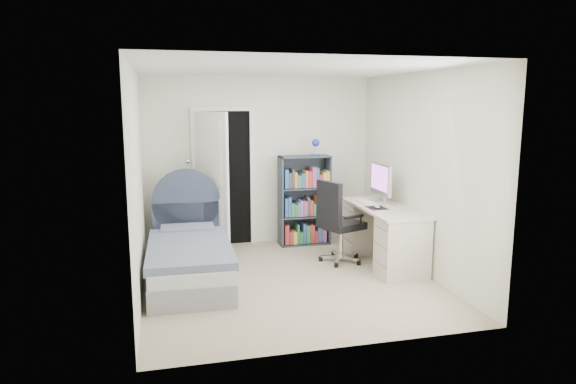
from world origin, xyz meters
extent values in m
cube|color=gray|center=(0.00, 0.00, -0.03)|extent=(3.40, 3.60, 0.05)
cube|color=white|center=(0.00, 0.00, 2.52)|extent=(3.40, 3.60, 0.05)
cube|color=silver|center=(0.00, 1.82, 1.25)|extent=(3.40, 0.05, 2.50)
cube|color=silver|center=(0.00, -1.82, 1.25)|extent=(3.40, 0.05, 2.50)
cube|color=silver|center=(-1.72, 0.00, 1.25)|extent=(0.05, 3.60, 2.50)
cube|color=silver|center=(1.72, 0.00, 1.25)|extent=(0.05, 3.60, 2.50)
cube|color=black|center=(-0.55, 1.80, 1.00)|extent=(0.80, 0.01, 2.00)
cube|color=white|center=(-0.98, 1.77, 1.00)|extent=(0.06, 0.06, 2.00)
cube|color=white|center=(-0.12, 1.77, 1.00)|extent=(0.06, 0.06, 2.00)
cube|color=white|center=(-0.55, 1.77, 2.03)|extent=(0.92, 0.06, 0.06)
cube|color=white|center=(-0.76, 1.42, 1.00)|extent=(0.41, 0.73, 2.00)
cube|color=gray|center=(-1.16, 0.24, 0.13)|extent=(0.97, 1.96, 0.25)
cube|color=silver|center=(-1.16, 0.24, 0.32)|extent=(0.95, 1.92, 0.16)
cube|color=slate|center=(-1.16, 0.15, 0.44)|extent=(1.00, 1.67, 0.10)
cube|color=slate|center=(-1.14, 0.94, 0.46)|extent=(0.70, 0.41, 0.12)
cube|color=#343C50|center=(-1.13, 1.25, 0.39)|extent=(0.92, 0.08, 0.78)
cylinder|color=#343C50|center=(-1.13, 1.25, 0.78)|extent=(0.92, 0.08, 0.92)
cylinder|color=#DAAF86|center=(-1.27, 1.36, 0.25)|extent=(0.04, 0.04, 0.50)
cylinder|color=#DAAF86|center=(-1.27, 1.70, 0.25)|extent=(0.04, 0.04, 0.50)
cylinder|color=#DAAF86|center=(-0.93, 1.36, 0.25)|extent=(0.04, 0.04, 0.50)
cylinder|color=#DAAF86|center=(-0.93, 1.70, 0.25)|extent=(0.04, 0.04, 0.50)
cube|color=#DAAF86|center=(-1.10, 1.53, 0.49)|extent=(0.40, 0.40, 0.03)
cube|color=#DAAF86|center=(-1.10, 1.53, 0.18)|extent=(0.36, 0.36, 0.02)
cube|color=#B24C33|center=(-1.15, 1.53, 0.52)|extent=(0.16, 0.22, 0.03)
cube|color=#3F598C|center=(-1.15, 1.53, 0.55)|extent=(0.15, 0.21, 0.03)
cube|color=#D8CC7F|center=(-1.15, 1.53, 0.58)|extent=(0.14, 0.20, 0.03)
cylinder|color=silver|center=(-1.13, 1.59, 0.01)|extent=(0.19, 0.19, 0.02)
cylinder|color=silver|center=(-1.13, 1.59, 0.67)|extent=(0.02, 0.02, 1.32)
sphere|color=silver|center=(-1.08, 1.55, 1.31)|extent=(0.08, 0.08, 0.08)
cube|color=#353F48|center=(0.26, 1.52, 0.67)|extent=(0.02, 0.32, 1.34)
cube|color=#353F48|center=(0.99, 1.52, 0.67)|extent=(0.02, 0.32, 1.34)
cube|color=#353F48|center=(0.62, 1.52, 1.33)|extent=(0.75, 0.32, 0.02)
cube|color=#353F48|center=(0.62, 1.52, 0.01)|extent=(0.75, 0.32, 0.02)
cube|color=#353F48|center=(0.62, 1.67, 0.67)|extent=(0.75, 0.01, 1.34)
cube|color=#353F48|center=(0.62, 1.52, 0.43)|extent=(0.71, 0.30, 0.02)
cube|color=#353F48|center=(0.62, 1.52, 0.86)|extent=(0.71, 0.30, 0.02)
cylinder|color=#24309F|center=(0.78, 1.52, 1.35)|extent=(0.13, 0.13, 0.02)
cylinder|color=silver|center=(0.78, 1.52, 1.44)|extent=(0.02, 0.02, 0.17)
sphere|color=#24309F|center=(0.78, 1.49, 1.54)|extent=(0.12, 0.12, 0.12)
cube|color=#B23333|center=(0.33, 1.50, 0.18)|extent=(0.06, 0.23, 0.29)
cube|color=#B23333|center=(0.39, 1.50, 0.12)|extent=(0.05, 0.23, 0.19)
cube|color=#D8BF4C|center=(0.46, 1.50, 0.12)|extent=(0.06, 0.23, 0.18)
cube|color=#337F4C|center=(0.51, 1.50, 0.18)|extent=(0.03, 0.23, 0.29)
cube|color=#337F4C|center=(0.55, 1.50, 0.12)|extent=(0.05, 0.23, 0.17)
cube|color=#335999|center=(0.60, 1.50, 0.18)|extent=(0.04, 0.23, 0.30)
cube|color=#337F4C|center=(0.66, 1.50, 0.17)|extent=(0.06, 0.23, 0.27)
cube|color=#B23333|center=(0.73, 1.50, 0.17)|extent=(0.06, 0.23, 0.27)
cube|color=#B23333|center=(0.78, 1.50, 0.12)|extent=(0.04, 0.23, 0.18)
cube|color=#335999|center=(0.84, 1.50, 0.16)|extent=(0.06, 0.23, 0.25)
cube|color=#994C7F|center=(0.91, 1.50, 0.12)|extent=(0.06, 0.23, 0.18)
cube|color=#335999|center=(0.32, 1.50, 0.59)|extent=(0.05, 0.23, 0.28)
cube|color=#335999|center=(0.37, 1.50, 0.60)|extent=(0.04, 0.23, 0.29)
cube|color=#337F4C|center=(0.43, 1.50, 0.55)|extent=(0.06, 0.23, 0.19)
cube|color=#337F4C|center=(0.48, 1.50, 0.54)|extent=(0.03, 0.23, 0.18)
cube|color=#7F72B2|center=(0.51, 1.50, 0.55)|extent=(0.03, 0.23, 0.20)
cube|color=#7F72B2|center=(0.55, 1.50, 0.57)|extent=(0.04, 0.23, 0.23)
cube|color=#994C7F|center=(0.61, 1.50, 0.56)|extent=(0.06, 0.23, 0.22)
cube|color=#3F3F3F|center=(0.66, 1.50, 0.59)|extent=(0.03, 0.23, 0.28)
cube|color=#B23333|center=(0.71, 1.50, 0.57)|extent=(0.05, 0.23, 0.23)
cube|color=#337F4C|center=(0.76, 1.50, 0.54)|extent=(0.05, 0.23, 0.17)
cube|color=orange|center=(0.81, 1.50, 0.60)|extent=(0.04, 0.23, 0.29)
cube|color=#337F4C|center=(0.86, 1.50, 0.59)|extent=(0.05, 0.23, 0.28)
cube|color=#B23333|center=(0.91, 1.50, 0.56)|extent=(0.04, 0.23, 0.22)
cube|color=#337F4C|center=(0.95, 1.50, 0.57)|extent=(0.04, 0.23, 0.24)
cube|color=#335999|center=(0.33, 1.50, 1.02)|extent=(0.06, 0.23, 0.27)
cube|color=#3F3F3F|center=(0.38, 1.50, 0.99)|extent=(0.04, 0.23, 0.23)
cube|color=#3F3F3F|center=(0.42, 1.50, 1.02)|extent=(0.03, 0.23, 0.28)
cube|color=orange|center=(0.46, 1.50, 0.99)|extent=(0.04, 0.23, 0.23)
cube|color=#337F4C|center=(0.52, 1.50, 0.97)|extent=(0.06, 0.23, 0.18)
cube|color=#335999|center=(0.58, 1.50, 0.98)|extent=(0.05, 0.23, 0.20)
cube|color=orange|center=(0.63, 1.50, 1.00)|extent=(0.04, 0.23, 0.25)
cube|color=#B23333|center=(0.68, 1.50, 1.00)|extent=(0.06, 0.23, 0.24)
cube|color=#994C7F|center=(0.75, 1.50, 1.03)|extent=(0.06, 0.23, 0.30)
cube|color=#335999|center=(0.80, 1.50, 1.02)|extent=(0.03, 0.23, 0.28)
cube|color=#B23333|center=(0.85, 1.50, 0.97)|extent=(0.05, 0.23, 0.19)
cube|color=#D8BF4C|center=(0.91, 1.50, 0.99)|extent=(0.05, 0.23, 0.21)
cube|color=#D8BF4C|center=(0.96, 1.50, 1.00)|extent=(0.06, 0.23, 0.24)
cube|color=beige|center=(1.38, 0.34, 0.76)|extent=(0.63, 1.58, 0.03)
cube|color=beige|center=(1.38, -0.22, 0.37)|extent=(0.58, 0.42, 0.74)
cube|color=beige|center=(1.38, 0.90, 0.37)|extent=(0.58, 0.42, 0.74)
cube|color=silver|center=(1.49, 0.66, 0.78)|extent=(0.17, 0.17, 0.01)
cube|color=silver|center=(1.52, 0.66, 0.90)|extent=(0.03, 0.06, 0.23)
cube|color=silver|center=(1.47, 0.66, 1.09)|extent=(0.05, 0.59, 0.42)
cube|color=#CB5ADB|center=(1.44, 0.66, 1.11)|extent=(0.00, 0.53, 0.34)
cube|color=white|center=(1.26, 0.66, 0.78)|extent=(0.14, 0.42, 0.02)
cube|color=black|center=(1.26, 0.29, 0.77)|extent=(0.23, 0.27, 0.00)
ellipsoid|color=white|center=(1.26, 0.29, 0.79)|extent=(0.06, 0.11, 0.03)
cube|color=silver|center=(1.00, 0.60, 0.06)|extent=(0.28, 0.14, 0.03)
cylinder|color=black|center=(1.13, 0.65, 0.03)|extent=(0.07, 0.07, 0.06)
cube|color=silver|center=(0.86, 0.69, 0.06)|extent=(0.06, 0.29, 0.03)
cylinder|color=black|center=(0.86, 0.82, 0.03)|extent=(0.07, 0.07, 0.06)
cube|color=silver|center=(0.74, 0.59, 0.06)|extent=(0.28, 0.11, 0.03)
cylinder|color=black|center=(0.61, 0.62, 0.03)|extent=(0.07, 0.07, 0.06)
cube|color=silver|center=(0.80, 0.43, 0.06)|extent=(0.19, 0.26, 0.03)
cylinder|color=black|center=(0.72, 0.32, 0.03)|extent=(0.07, 0.07, 0.06)
cube|color=silver|center=(0.96, 0.44, 0.06)|extent=(0.21, 0.25, 0.03)
cylinder|color=black|center=(1.04, 0.34, 0.03)|extent=(0.07, 0.07, 0.06)
cylinder|color=silver|center=(0.87, 0.55, 0.27)|extent=(0.07, 0.07, 0.43)
cube|color=black|center=(0.87, 0.55, 0.51)|extent=(0.63, 0.63, 0.09)
cube|color=black|center=(0.66, 0.47, 0.83)|extent=(0.23, 0.44, 0.56)
cube|color=black|center=(0.95, 0.30, 0.67)|extent=(0.30, 0.15, 0.03)
cube|color=black|center=(0.76, 0.79, 0.67)|extent=(0.30, 0.15, 0.03)
camera|label=1|loc=(-1.44, -5.76, 2.12)|focal=32.00mm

